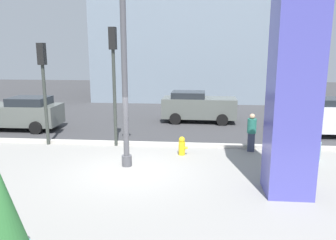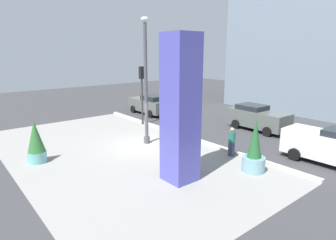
{
  "view_description": "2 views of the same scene",
  "coord_description": "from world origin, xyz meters",
  "px_view_note": "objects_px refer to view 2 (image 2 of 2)",
  "views": [
    {
      "loc": [
        2.24,
        -10.75,
        4.09
      ],
      "look_at": [
        1.22,
        0.53,
        1.71
      ],
      "focal_mm": 35.8,
      "sensor_mm": 36.0,
      "label": 1
    },
    {
      "loc": [
        13.57,
        -9.16,
        5.49
      ],
      "look_at": [
        1.74,
        0.51,
        1.81
      ],
      "focal_mm": 30.88,
      "sensor_mm": 36.0,
      "label": 2
    }
  ],
  "objects_px": {
    "car_curb_east": "(150,104)",
    "car_far_lane": "(258,118)",
    "lamp_post": "(146,84)",
    "potted_plant_near_left": "(36,142)",
    "car_intersection": "(333,146)",
    "potted_plant_curbside": "(254,152)",
    "traffic_light_far_side": "(168,84)",
    "pedestrian_on_sidewalk": "(232,141)",
    "fire_hydrant": "(186,140)",
    "art_pillar_blue": "(180,110)",
    "traffic_light_corner": "(142,86)"
  },
  "relations": [
    {
      "from": "car_intersection",
      "to": "lamp_post",
      "type": "bearing_deg",
      "value": -149.06
    },
    {
      "from": "potted_plant_curbside",
      "to": "car_intersection",
      "type": "xyz_separation_m",
      "value": [
        1.93,
        3.73,
        -0.02
      ]
    },
    {
      "from": "traffic_light_corner",
      "to": "traffic_light_far_side",
      "type": "distance_m",
      "value": 3.05
    },
    {
      "from": "pedestrian_on_sidewalk",
      "to": "fire_hydrant",
      "type": "bearing_deg",
      "value": -165.1
    },
    {
      "from": "car_curb_east",
      "to": "art_pillar_blue",
      "type": "bearing_deg",
      "value": -30.41
    },
    {
      "from": "lamp_post",
      "to": "fire_hydrant",
      "type": "relative_size",
      "value": 9.77
    },
    {
      "from": "traffic_light_corner",
      "to": "pedestrian_on_sidewalk",
      "type": "distance_m",
      "value": 8.97
    },
    {
      "from": "potted_plant_curbside",
      "to": "traffic_light_far_side",
      "type": "distance_m",
      "value": 8.07
    },
    {
      "from": "fire_hydrant",
      "to": "car_far_lane",
      "type": "distance_m",
      "value": 6.45
    },
    {
      "from": "traffic_light_corner",
      "to": "car_intersection",
      "type": "distance_m",
      "value": 13.01
    },
    {
      "from": "car_far_lane",
      "to": "car_curb_east",
      "type": "height_order",
      "value": "car_far_lane"
    },
    {
      "from": "art_pillar_blue",
      "to": "potted_plant_curbside",
      "type": "xyz_separation_m",
      "value": [
        1.51,
        3.23,
        -2.14
      ]
    },
    {
      "from": "art_pillar_blue",
      "to": "fire_hydrant",
      "type": "distance_m",
      "value": 5.34
    },
    {
      "from": "lamp_post",
      "to": "potted_plant_near_left",
      "type": "relative_size",
      "value": 3.38
    },
    {
      "from": "traffic_light_far_side",
      "to": "car_intersection",
      "type": "bearing_deg",
      "value": 15.21
    },
    {
      "from": "lamp_post",
      "to": "traffic_light_far_side",
      "type": "bearing_deg",
      "value": 111.86
    },
    {
      "from": "potted_plant_near_left",
      "to": "car_intersection",
      "type": "distance_m",
      "value": 14.66
    },
    {
      "from": "potted_plant_curbside",
      "to": "traffic_light_corner",
      "type": "relative_size",
      "value": 0.58
    },
    {
      "from": "fire_hydrant",
      "to": "pedestrian_on_sidewalk",
      "type": "xyz_separation_m",
      "value": [
        2.78,
        0.74,
        0.5
      ]
    },
    {
      "from": "potted_plant_curbside",
      "to": "fire_hydrant",
      "type": "bearing_deg",
      "value": 179.27
    },
    {
      "from": "lamp_post",
      "to": "car_intersection",
      "type": "bearing_deg",
      "value": 30.94
    },
    {
      "from": "car_curb_east",
      "to": "car_far_lane",
      "type": "bearing_deg",
      "value": 16.8
    },
    {
      "from": "potted_plant_curbside",
      "to": "pedestrian_on_sidewalk",
      "type": "relative_size",
      "value": 1.6
    },
    {
      "from": "pedestrian_on_sidewalk",
      "to": "potted_plant_near_left",
      "type": "bearing_deg",
      "value": -124.2
    },
    {
      "from": "fire_hydrant",
      "to": "traffic_light_far_side",
      "type": "relative_size",
      "value": 0.15
    },
    {
      "from": "traffic_light_corner",
      "to": "pedestrian_on_sidewalk",
      "type": "relative_size",
      "value": 2.77
    },
    {
      "from": "potted_plant_curbside",
      "to": "fire_hydrant",
      "type": "height_order",
      "value": "potted_plant_curbside"
    },
    {
      "from": "car_intersection",
      "to": "art_pillar_blue",
      "type": "bearing_deg",
      "value": -116.33
    },
    {
      "from": "traffic_light_corner",
      "to": "car_curb_east",
      "type": "distance_m",
      "value": 4.28
    },
    {
      "from": "potted_plant_near_left",
      "to": "traffic_light_corner",
      "type": "xyz_separation_m",
      "value": [
        -3.11,
        8.51,
        1.89
      ]
    },
    {
      "from": "car_far_lane",
      "to": "car_curb_east",
      "type": "relative_size",
      "value": 1.0
    },
    {
      "from": "fire_hydrant",
      "to": "pedestrian_on_sidewalk",
      "type": "height_order",
      "value": "pedestrian_on_sidewalk"
    },
    {
      "from": "pedestrian_on_sidewalk",
      "to": "traffic_light_corner",
      "type": "bearing_deg",
      "value": 178.33
    },
    {
      "from": "traffic_light_corner",
      "to": "traffic_light_far_side",
      "type": "height_order",
      "value": "traffic_light_far_side"
    },
    {
      "from": "traffic_light_corner",
      "to": "car_far_lane",
      "type": "relative_size",
      "value": 1.04
    },
    {
      "from": "car_intersection",
      "to": "pedestrian_on_sidewalk",
      "type": "height_order",
      "value": "car_intersection"
    },
    {
      "from": "potted_plant_curbside",
      "to": "pedestrian_on_sidewalk",
      "type": "xyz_separation_m",
      "value": [
        -1.93,
        0.8,
        -0.1
      ]
    },
    {
      "from": "art_pillar_blue",
      "to": "potted_plant_near_left",
      "type": "relative_size",
      "value": 2.86
    },
    {
      "from": "lamp_post",
      "to": "car_curb_east",
      "type": "relative_size",
      "value": 1.73
    },
    {
      "from": "car_far_lane",
      "to": "potted_plant_near_left",
      "type": "bearing_deg",
      "value": -103.85
    },
    {
      "from": "traffic_light_far_side",
      "to": "car_far_lane",
      "type": "bearing_deg",
      "value": 56.58
    },
    {
      "from": "art_pillar_blue",
      "to": "car_far_lane",
      "type": "bearing_deg",
      "value": 104.98
    },
    {
      "from": "lamp_post",
      "to": "car_curb_east",
      "type": "bearing_deg",
      "value": 142.77
    },
    {
      "from": "potted_plant_near_left",
      "to": "traffic_light_far_side",
      "type": "height_order",
      "value": "traffic_light_far_side"
    },
    {
      "from": "lamp_post",
      "to": "traffic_light_corner",
      "type": "distance_m",
      "value": 4.76
    },
    {
      "from": "potted_plant_near_left",
      "to": "car_curb_east",
      "type": "xyz_separation_m",
      "value": [
        -5.76,
        11.15,
        -0.19
      ]
    },
    {
      "from": "traffic_light_corner",
      "to": "car_intersection",
      "type": "relative_size",
      "value": 0.97
    },
    {
      "from": "traffic_light_corner",
      "to": "potted_plant_curbside",
      "type": "bearing_deg",
      "value": -5.65
    },
    {
      "from": "potted_plant_near_left",
      "to": "traffic_light_far_side",
      "type": "distance_m",
      "value": 8.89
    },
    {
      "from": "traffic_light_far_side",
      "to": "pedestrian_on_sidewalk",
      "type": "height_order",
      "value": "traffic_light_far_side"
    }
  ]
}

